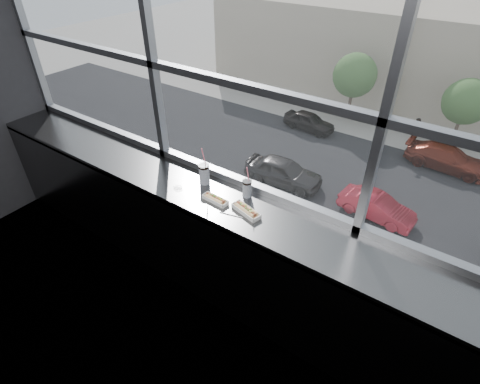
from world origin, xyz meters
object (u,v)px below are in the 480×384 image
Objects in this scene: car_near_c at (378,204)px; car_near_b at (284,168)px; wrapper at (178,187)px; tree_left at (355,75)px; hotdog_tray_right at (246,210)px; car_far_a at (309,118)px; soda_cup_left at (204,173)px; loose_straw at (231,215)px; hotdog_tray_left at (215,199)px; tree_center at (466,102)px; car_far_b at (448,155)px; soda_cup_right at (247,187)px; pedestrian_a at (389,117)px; pedestrian_b at (416,127)px.

car_near_b reaches higher than car_near_c.
tree_left is (-7.67, 28.37, -8.33)m from wrapper.
hotdog_tray_right is 2.94× the size of wrapper.
soda_cup_left is at bearing -154.04° from car_far_a.
loose_straw reaches higher than car_far_a.
hotdog_tray_left is at bearing -74.13° from tree_left.
car_far_b is at bearing -86.14° from tree_center.
tree_left is at bearing 105.49° from soda_cup_left.
soda_cup_right is 30.70m from pedestrian_a.
car_far_a is at bearing 10.80° from car_near_b.
tree_left is (-8.35, 28.31, -8.34)m from hotdog_tray_right.
hotdog_tray_right is at bearing -167.94° from car_near_c.
car_near_b is 1.34× the size of tree_center.
soda_cup_left is 0.19× the size of pedestrian_a.
wrapper reaches higher than car_far_b.
pedestrian_a is at bearing 179.20° from tree_center.
hotdog_tray_right is at bearing -153.05° from car_far_a.
car_far_a is (-9.84, 24.33, -11.10)m from hotdog_tray_left.
hotdog_tray_left reaches higher than car_near_c.
soda_cup_left is at bearing 4.27° from pedestrian_b.
soda_cup_right reaches higher than car_near_b.
car_far_a is at bearing -66.92° from pedestrian_b.
hotdog_tray_left reaches higher than car_far_a.
wrapper is at bearing -170.32° from car_near_c.
car_near_b reaches higher than car_far_a.
soda_cup_right is 28.40m from car_far_a.
soda_cup_right reaches higher than pedestrian_a.
tree_center reaches higher than car_near_c.
pedestrian_b is 3.64m from tree_center.
loose_straw is 30.94m from pedestrian_a.
car_near_b is (-7.47, 16.17, -11.00)m from soda_cup_left.
loose_straw reaches higher than tree_left.
car_near_c is (-1.22, 16.37, -11.10)m from wrapper.
car_near_c is 6.12m from car_near_b.
tree_center is at bearing -90.80° from pedestrian_a.
hotdog_tray_left is 19.82m from car_near_c.
wrapper reaches higher than car_near_b.
hotdog_tray_left reaches higher than pedestrian_b.
car_near_c is 2.69× the size of pedestrian_b.
loose_straw is 0.10× the size of pedestrian_a.
hotdog_tray_right is 0.24m from soda_cup_right.
car_far_a is 1.04× the size of tree_left.
hotdog_tray_right is 0.57m from soda_cup_left.
tree_left reaches higher than pedestrian_a.
hotdog_tray_right is 0.77× the size of soda_cup_left.
car_near_b is (2.12, -8.00, 0.19)m from car_far_a.
loose_straw is at bearing -15.00° from hotdog_tray_left.
car_near_b is 11.54m from car_far_b.
hotdog_tray_right is 29.77m from pedestrian_b.
hotdog_tray_left is 1.23× the size of loose_straw.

